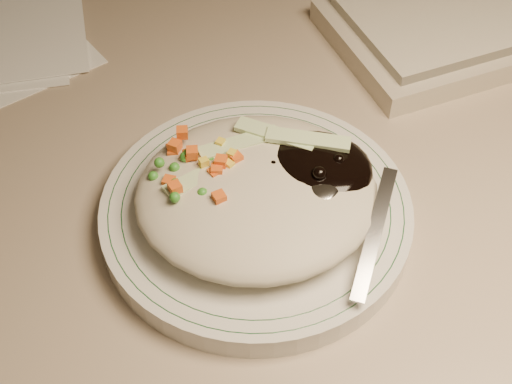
{
  "coord_description": "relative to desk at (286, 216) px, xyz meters",
  "views": [
    {
      "loc": [
        -0.09,
        0.84,
        1.2
      ],
      "look_at": [
        -0.05,
        1.21,
        0.78
      ],
      "focal_mm": 50.0,
      "sensor_mm": 36.0,
      "label": 1
    }
  ],
  "objects": [
    {
      "name": "plate",
      "position": [
        -0.05,
        -0.17,
        0.21
      ],
      "size": [
        0.25,
        0.25,
        0.02
      ],
      "primitive_type": "cylinder",
      "color": "silver",
      "rests_on": "desk"
    },
    {
      "name": "desk",
      "position": [
        0.0,
        0.0,
        0.0
      ],
      "size": [
        1.4,
        0.7,
        0.74
      ],
      "color": "gray",
      "rests_on": "ground"
    },
    {
      "name": "plate_rim",
      "position": [
        -0.05,
        -0.17,
        0.22
      ],
      "size": [
        0.24,
        0.24,
        0.0
      ],
      "color": "#144723",
      "rests_on": "plate"
    },
    {
      "name": "meal",
      "position": [
        -0.05,
        -0.17,
        0.24
      ],
      "size": [
        0.21,
        0.19,
        0.05
      ],
      "color": "#B5AC93",
      "rests_on": "plate"
    }
  ]
}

